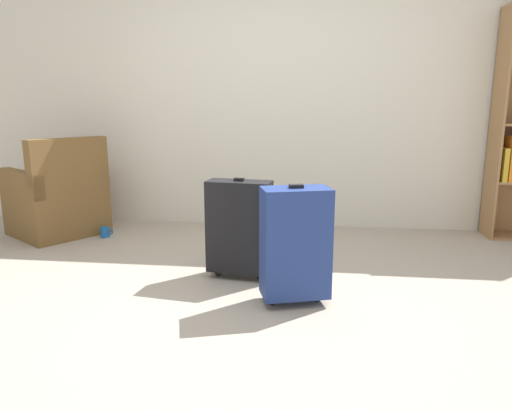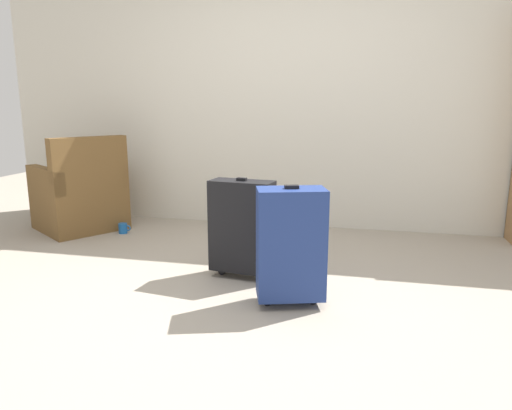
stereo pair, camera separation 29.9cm
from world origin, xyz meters
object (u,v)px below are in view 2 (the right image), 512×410
object	(u,v)px
suitcase_black	(242,226)
suitcase_navy_blue	(291,244)
armchair	(81,197)
mug	(123,228)

from	to	relation	value
suitcase_black	suitcase_navy_blue	bearing A→B (deg)	-44.26
armchair	suitcase_black	distance (m)	2.04
armchair	suitcase_navy_blue	size ratio (longest dim) A/B	1.34
suitcase_navy_blue	suitcase_black	distance (m)	0.55
armchair	suitcase_navy_blue	distance (m)	2.57
armchair	suitcase_black	bearing A→B (deg)	-26.48
suitcase_navy_blue	suitcase_black	size ratio (longest dim) A/B	1.04
armchair	suitcase_black	world-z (taller)	armchair
armchair	suitcase_black	xyz separation A→B (m)	(1.83, -0.91, 0.05)
mug	armchair	bearing A→B (deg)	173.08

